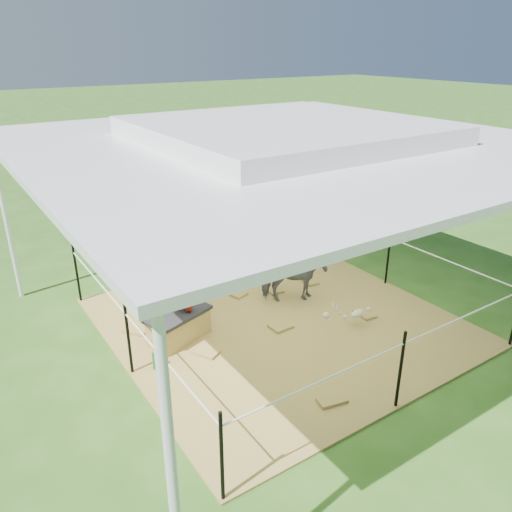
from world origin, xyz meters
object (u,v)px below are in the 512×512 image
straw_bale (179,327)px  woman (183,281)px  foal (358,312)px  distant_person (194,165)px  green_bottle (155,361)px  trash_barrel (249,171)px  picnic_table_far (238,150)px  picnic_table_near (157,168)px  pony (293,277)px

straw_bale → woman: 0.69m
foal → distant_person: distant_person is taller
green_bottle → distant_person: (4.40, 7.50, 0.49)m
trash_barrel → picnic_table_far: 3.50m
woman → trash_barrel: 8.06m
green_bottle → picnic_table_near: bearing=66.4°
trash_barrel → distant_person: size_ratio=0.72×
foal → pony: bearing=99.3°
green_bottle → foal: foal is taller
woman → foal: woman is taller
straw_bale → green_bottle: bearing=-140.7°
picnic_table_near → straw_bale: bearing=-124.9°
distant_person → picnic_table_near: bearing=-56.9°
pony → woman: bearing=115.3°
straw_bale → distant_person: bearing=61.4°
woman → picnic_table_far: bearing=126.9°
trash_barrel → distant_person: 1.57m
woman → picnic_table_near: size_ratio=0.56×
green_bottle → foal: 2.92m
trash_barrel → straw_bale: bearing=-129.7°
pony → foal: size_ratio=1.23×
woman → distant_person: size_ratio=0.78×
woman → pony: (1.88, 0.02, -0.46)m
woman → green_bottle: 1.09m
picnic_table_far → distant_person: 3.72m
foal → trash_barrel: trash_barrel is taller
woman → green_bottle: bearing=-73.0°
straw_bale → picnic_table_far: picnic_table_far is taller
woman → pony: bearing=72.8°
straw_bale → woman: woman is taller
foal → picnic_table_near: (0.99, 9.43, 0.12)m
pony → foal: (0.32, -1.10, -0.19)m
woman → straw_bale: bearing=-107.7°
woman → distant_person: (3.75, 7.05, -0.26)m
straw_bale → pony: 1.99m
picnic_table_near → foal: bearing=-109.4°
trash_barrel → picnic_table_near: 2.83m
picnic_table_near → distant_person: distant_person is taller
straw_bale → green_bottle: 0.71m
foal → trash_barrel: bearing=61.8°
picnic_table_far → foal: bearing=-100.6°
straw_bale → picnic_table_far: bearing=54.3°
pony → picnic_table_near: 8.43m
trash_barrel → picnic_table_near: bearing=131.9°
green_bottle → foal: (2.84, -0.64, 0.10)m
straw_bale → trash_barrel: trash_barrel is taller
distant_person → trash_barrel: bearing=158.4°
trash_barrel → distant_person: distant_person is taller
woman → foal: 2.53m
pony → distant_person: distant_person is taller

